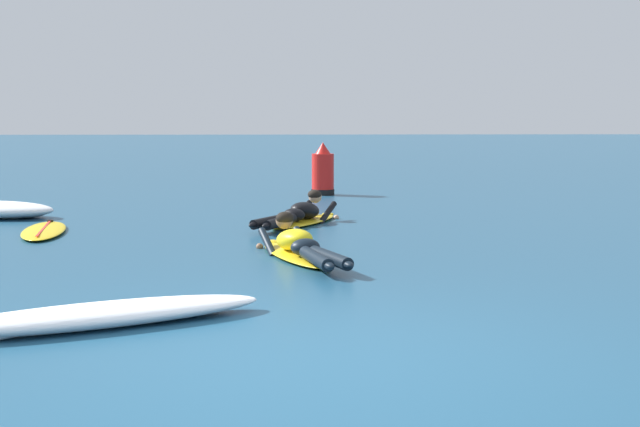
{
  "coord_description": "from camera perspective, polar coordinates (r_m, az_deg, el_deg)",
  "views": [
    {
      "loc": [
        -0.06,
        -5.71,
        1.65
      ],
      "look_at": [
        0.37,
        5.7,
        0.35
      ],
      "focal_mm": 48.37,
      "sensor_mm": 36.0,
      "label": 1
    }
  ],
  "objects": [
    {
      "name": "ground_plane",
      "position": [
        15.79,
        -1.91,
        0.5
      ],
      "size": [
        120.0,
        120.0,
        0.0
      ],
      "primitive_type": "plane",
      "color": "navy"
    },
    {
      "name": "surfer_near",
      "position": [
        9.95,
        -1.4,
        -2.2
      ],
      "size": [
        1.13,
        2.53,
        0.53
      ],
      "color": "yellow",
      "rests_on": "ground"
    },
    {
      "name": "surfer_far",
      "position": [
        13.08,
        -1.33,
        -0.12
      ],
      "size": [
        1.48,
        2.44,
        0.55
      ],
      "color": "yellow",
      "rests_on": "ground"
    },
    {
      "name": "drifting_surfboard",
      "position": [
        12.79,
        -17.79,
        -1.07
      ],
      "size": [
        0.9,
        2.13,
        0.16
      ],
      "color": "yellow",
      "rests_on": "ground"
    },
    {
      "name": "whitewater_mid_right",
      "position": [
        7.02,
        -14.51,
        -6.58
      ],
      "size": [
        2.68,
        1.62,
        0.18
      ],
      "color": "white",
      "rests_on": "ground"
    },
    {
      "name": "channel_marker_buoy",
      "position": [
        17.98,
        0.19,
        2.65
      ],
      "size": [
        0.48,
        0.48,
        1.1
      ],
      "color": "red",
      "rests_on": "ground"
    }
  ]
}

